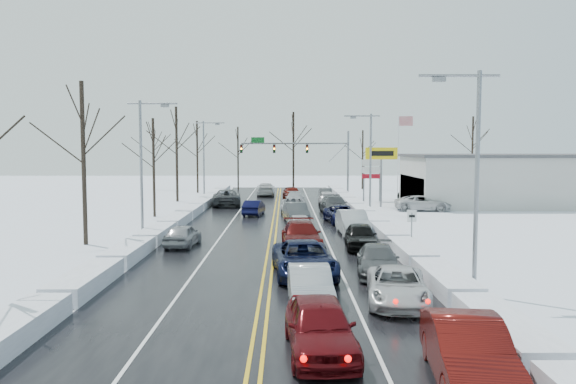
{
  "coord_description": "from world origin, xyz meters",
  "views": [
    {
      "loc": [
        0.82,
        -40.35,
        5.96
      ],
      "look_at": [
        1.05,
        3.52,
        2.5
      ],
      "focal_mm": 35.0,
      "sensor_mm": 36.0,
      "label": 1
    }
  ],
  "objects_px": {
    "flagpole": "(400,148)",
    "oncoming_car_0": "(254,215)",
    "dealership_building": "(507,180)",
    "traffic_signal_mast": "(307,152)",
    "queued_car_0": "(320,353)",
    "tires_plus_sign": "(381,158)"
  },
  "relations": [
    {
      "from": "dealership_building",
      "to": "traffic_signal_mast",
      "type": "bearing_deg",
      "value": 154.05
    },
    {
      "from": "flagpole",
      "to": "oncoming_car_0",
      "type": "xyz_separation_m",
      "value": [
        -17.11,
        -20.95,
        -5.93
      ]
    },
    {
      "from": "traffic_signal_mast",
      "to": "oncoming_car_0",
      "type": "xyz_separation_m",
      "value": [
        -5.39,
        -18.94,
        -5.48
      ]
    },
    {
      "from": "queued_car_0",
      "to": "oncoming_car_0",
      "type": "bearing_deg",
      "value": 93.02
    },
    {
      "from": "tires_plus_sign",
      "to": "flagpole",
      "type": "distance_m",
      "value": 14.79
    },
    {
      "from": "flagpole",
      "to": "tires_plus_sign",
      "type": "bearing_deg",
      "value": -108.44
    },
    {
      "from": "queued_car_0",
      "to": "oncoming_car_0",
      "type": "distance_m",
      "value": 33.76
    },
    {
      "from": "traffic_signal_mast",
      "to": "queued_car_0",
      "type": "distance_m",
      "value": 52.8
    },
    {
      "from": "traffic_signal_mast",
      "to": "tires_plus_sign",
      "type": "relative_size",
      "value": 2.21
    },
    {
      "from": "traffic_signal_mast",
      "to": "flagpole",
      "type": "height_order",
      "value": "flagpole"
    },
    {
      "from": "dealership_building",
      "to": "queued_car_0",
      "type": "relative_size",
      "value": 4.31
    },
    {
      "from": "flagpole",
      "to": "queued_car_0",
      "type": "bearing_deg",
      "value": -103.75
    },
    {
      "from": "tires_plus_sign",
      "to": "flagpole",
      "type": "xyz_separation_m",
      "value": [
        4.67,
        14.01,
        0.93
      ]
    },
    {
      "from": "tires_plus_sign",
      "to": "queued_car_0",
      "type": "bearing_deg",
      "value": -102.08
    },
    {
      "from": "dealership_building",
      "to": "queued_car_0",
      "type": "xyz_separation_m",
      "value": [
        -22.15,
        -42.5,
        -2.66
      ]
    },
    {
      "from": "flagpole",
      "to": "dealership_building",
      "type": "xyz_separation_m",
      "value": [
        8.8,
        -12.0,
        -3.27
      ]
    },
    {
      "from": "flagpole",
      "to": "queued_car_0",
      "type": "xyz_separation_m",
      "value": [
        -13.34,
        -54.5,
        -5.93
      ]
    },
    {
      "from": "tires_plus_sign",
      "to": "flagpole",
      "type": "relative_size",
      "value": 0.6
    },
    {
      "from": "queued_car_0",
      "to": "oncoming_car_0",
      "type": "height_order",
      "value": "queued_car_0"
    },
    {
      "from": "queued_car_0",
      "to": "tires_plus_sign",
      "type": "bearing_deg",
      "value": 74.52
    },
    {
      "from": "tires_plus_sign",
      "to": "oncoming_car_0",
      "type": "xyz_separation_m",
      "value": [
        -12.44,
        -6.95,
        -4.99
      ]
    },
    {
      "from": "dealership_building",
      "to": "oncoming_car_0",
      "type": "distance_m",
      "value": 27.55
    }
  ]
}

